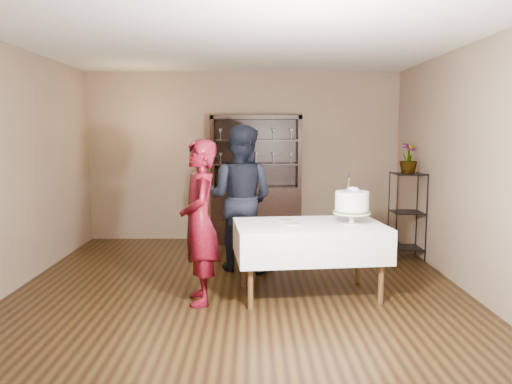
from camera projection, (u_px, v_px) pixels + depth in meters
floor at (240, 285)px, 5.74m from camera, size 5.00×5.00×0.00m
ceiling at (239, 44)px, 5.42m from camera, size 5.00×5.00×0.00m
back_wall at (243, 157)px, 8.06m from camera, size 5.00×0.02×2.70m
wall_left at (16, 168)px, 5.56m from camera, size 0.02×5.00×2.70m
wall_right at (462, 168)px, 5.60m from camera, size 0.02×5.00×2.70m
china_hutch at (256, 201)px, 7.90m from camera, size 1.40×0.48×2.00m
plant_etagere at (407, 212)px, 6.87m from camera, size 0.42×0.42×1.20m
cake_table at (309, 241)px, 5.33m from camera, size 1.66×1.12×0.78m
woman at (199, 222)px, 5.07m from camera, size 0.51×0.68×1.68m
man at (240, 198)px, 6.31m from camera, size 1.07×0.95×1.83m
cake at (352, 204)px, 5.27m from camera, size 0.47×0.47×0.54m
plate_near at (291, 224)px, 5.25m from camera, size 0.24×0.24×0.01m
plate_far at (286, 221)px, 5.44m from camera, size 0.21×0.21×0.01m
potted_plant at (408, 158)px, 6.74m from camera, size 0.33×0.33×0.42m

